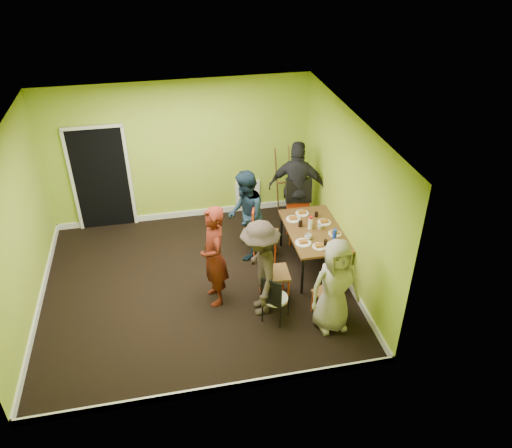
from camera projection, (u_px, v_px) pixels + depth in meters
The scene contains 28 objects.
ground at pixel (197, 285), 8.35m from camera, with size 5.00×5.00×0.00m, color black.
room_walls at pixel (191, 235), 7.85m from camera, with size 5.04×4.54×2.82m.
dining_table at pixel (314, 232), 8.44m from camera, with size 0.90×1.50×0.75m.
chair_left_far at pixel (261, 230), 8.68m from camera, with size 0.54×0.54×1.05m.
chair_left_near at pixel (269, 268), 7.74m from camera, with size 0.48×0.47×1.08m.
chair_back_end at pixel (299, 197), 9.22m from camera, with size 0.53×0.61×1.15m.
chair_front_end at pixel (331, 291), 7.47m from camera, with size 0.47×0.47×0.87m.
chair_bentwood at pixel (274, 297), 7.38m from camera, with size 0.46×0.47×0.85m.
easel at pixel (287, 181), 9.89m from camera, with size 0.61×0.57×1.53m.
plate_near_left at pixel (293, 219), 8.68m from camera, with size 0.25×0.25×0.01m, color white.
plate_near_right at pixel (303, 243), 8.07m from camera, with size 0.26×0.26×0.01m, color white.
plate_far_back at pixel (302, 213), 8.84m from camera, with size 0.24×0.24×0.01m, color white.
plate_far_front at pixel (319, 247), 7.98m from camera, with size 0.22×0.22×0.01m, color white.
plate_wall_back at pixel (324, 222), 8.59m from camera, with size 0.23×0.23×0.01m, color white.
plate_wall_front at pixel (335, 234), 8.30m from camera, with size 0.22×0.22×0.01m, color white.
thermos at pixel (310, 223), 8.38m from camera, with size 0.07×0.07×0.21m, color white.
blue_bottle at pixel (335, 235), 8.08m from camera, with size 0.07×0.07×0.21m, color #1836B8.
orange_bottle at pixel (310, 223), 8.51m from camera, with size 0.04×0.04×0.08m, color #E44615.
glass_mid at pixel (300, 224), 8.47m from camera, with size 0.07×0.07×0.11m, color black.
glass_back at pixel (316, 214), 8.73m from camera, with size 0.06×0.06×0.09m, color black.
glass_front at pixel (326, 243), 7.99m from camera, with size 0.06×0.06×0.11m, color black.
cup_a at pixel (308, 237), 8.15m from camera, with size 0.11×0.11×0.09m, color white.
cup_b at pixel (320, 227), 8.40m from camera, with size 0.10×0.10×0.09m, color white.
person_standing at pixel (214, 256), 7.60m from camera, with size 0.62×0.41×1.70m, color #51170E.
person_left_far at pixel (245, 216), 8.65m from camera, with size 0.80×0.62×1.64m, color #142332.
person_left_near at pixel (260, 269), 7.42m from camera, with size 1.03×0.59×1.60m, color #312821.
person_back_end at pixel (297, 188), 9.28m from camera, with size 1.08×0.45×1.85m, color black.
person_front_end at pixel (335, 286), 7.15m from camera, with size 0.75×0.49×1.53m, color gray.
Camera 1 is at (-0.34, -6.55, 5.36)m, focal length 35.00 mm.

